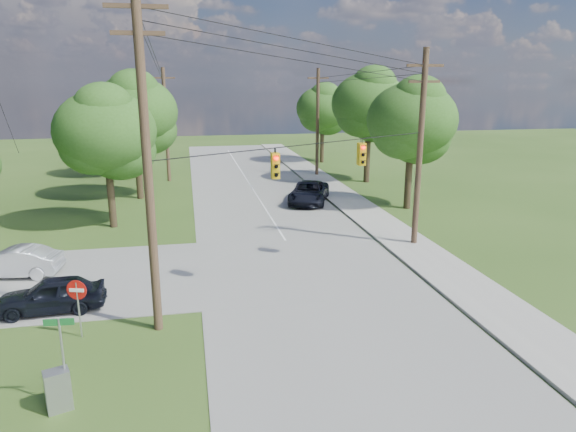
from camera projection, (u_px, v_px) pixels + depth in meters
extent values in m
plane|color=#304E1A|center=(283.00, 322.00, 19.36)|extent=(140.00, 140.00, 0.00)
cube|color=gray|center=(305.00, 272.00, 24.47)|extent=(10.00, 100.00, 0.03)
cube|color=#AAA89F|center=(435.00, 262.00, 25.71)|extent=(2.60, 100.00, 0.12)
cylinder|color=#503929|center=(147.00, 167.00, 17.35)|extent=(0.32, 0.32, 12.00)
cube|color=#503929|center=(136.00, 6.00, 16.05)|extent=(2.00, 0.12, 0.14)
cube|color=#503929|center=(138.00, 33.00, 16.26)|extent=(1.70, 0.12, 0.14)
cylinder|color=#503929|center=(420.00, 151.00, 27.27)|extent=(0.32, 0.32, 10.50)
cube|color=#503929|center=(425.00, 65.00, 26.16)|extent=(2.00, 0.12, 0.14)
cube|color=#503929|center=(424.00, 82.00, 26.37)|extent=(1.70, 0.12, 0.14)
cylinder|color=#503929|center=(318.00, 123.00, 48.21)|extent=(0.32, 0.32, 10.00)
cube|color=#503929|center=(318.00, 78.00, 47.16)|extent=(2.00, 0.12, 0.14)
cylinder|color=#503929|center=(166.00, 126.00, 45.62)|extent=(0.32, 0.32, 10.00)
cube|color=#503929|center=(163.00, 78.00, 44.57)|extent=(2.00, 0.12, 0.14)
cylinder|color=black|center=(315.00, 43.00, 21.11)|extent=(13.52, 7.63, 1.53)
cylinder|color=black|center=(315.00, 53.00, 21.21)|extent=(13.52, 7.63, 1.53)
cylinder|color=black|center=(315.00, 63.00, 21.31)|extent=(13.52, 7.63, 1.53)
cylinder|color=black|center=(356.00, 74.00, 36.66)|extent=(0.03, 22.00, 0.53)
cylinder|color=black|center=(156.00, 59.00, 30.31)|extent=(0.43, 29.60, 2.03)
cylinder|color=black|center=(356.00, 79.00, 36.76)|extent=(0.03, 22.00, 0.53)
cylinder|color=black|center=(156.00, 66.00, 30.41)|extent=(0.43, 29.60, 2.03)
cylinder|color=black|center=(314.00, 144.00, 22.16)|extent=(13.52, 7.63, 0.04)
cube|color=#E4B60D|center=(276.00, 166.00, 20.87)|extent=(0.32, 0.22, 1.05)
sphere|color=#FF0C05|center=(276.00, 158.00, 20.65)|extent=(0.17, 0.17, 0.17)
cube|color=#E4B60D|center=(275.00, 165.00, 21.10)|extent=(0.32, 0.22, 1.05)
sphere|color=#FF0C05|center=(274.00, 156.00, 21.14)|extent=(0.17, 0.17, 0.17)
cube|color=#E4B60D|center=(362.00, 154.00, 24.18)|extent=(0.32, 0.22, 1.05)
sphere|color=#FF0C05|center=(364.00, 147.00, 23.96)|extent=(0.17, 0.17, 0.17)
cube|color=#E4B60D|center=(361.00, 154.00, 24.41)|extent=(0.32, 0.22, 1.05)
sphere|color=#FF0C05|center=(360.00, 146.00, 24.45)|extent=(0.17, 0.17, 0.17)
cylinder|color=#433421|center=(112.00, 202.00, 31.70)|extent=(0.45, 0.45, 3.15)
ellipsoid|color=#2A5319|center=(105.00, 131.00, 30.59)|extent=(6.00, 6.00, 4.92)
cylinder|color=#433421|center=(139.00, 176.00, 39.43)|extent=(0.50, 0.50, 3.50)
ellipsoid|color=#2A5319|center=(134.00, 112.00, 38.20)|extent=(6.40, 6.40, 5.25)
cylinder|color=#433421|center=(126.00, 159.00, 48.57)|extent=(0.48, 0.47, 3.32)
ellipsoid|color=#2A5319|center=(122.00, 110.00, 47.40)|extent=(6.00, 6.00, 4.92)
cylinder|color=#433421|center=(408.00, 185.00, 36.35)|extent=(0.48, 0.48, 3.32)
ellipsoid|color=#2A5319|center=(412.00, 120.00, 35.18)|extent=(6.20, 6.20, 5.08)
cylinder|color=#433421|center=(367.00, 162.00, 45.89)|extent=(0.52, 0.52, 3.67)
ellipsoid|color=#2A5319|center=(369.00, 104.00, 44.59)|extent=(6.60, 6.60, 5.41)
cylinder|color=#433421|center=(322.00, 148.00, 57.16)|extent=(0.45, 0.45, 3.15)
ellipsoid|color=#2A5319|center=(323.00, 108.00, 56.05)|extent=(5.80, 5.80, 4.76)
imported|color=black|center=(52.00, 295.00, 20.10)|extent=(4.13, 1.91, 1.37)
imported|color=silver|center=(14.00, 262.00, 23.69)|extent=(4.34, 1.96, 1.38)
imported|color=black|center=(309.00, 192.00, 38.18)|extent=(4.39, 6.11, 1.55)
cube|color=#919396|center=(58.00, 390.00, 14.09)|extent=(0.78, 0.67, 1.18)
cylinder|color=#919396|center=(79.00, 310.00, 18.00)|extent=(0.06, 0.06, 2.08)
cylinder|color=#B7100C|center=(77.00, 290.00, 17.80)|extent=(0.70, 0.23, 0.72)
cube|color=white|center=(77.00, 290.00, 17.78)|extent=(0.51, 0.17, 0.12)
cylinder|color=#919396|center=(64.00, 363.00, 14.04)|extent=(0.06, 0.06, 2.68)
cube|color=#155E26|center=(59.00, 322.00, 13.73)|extent=(0.80, 0.09, 0.19)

